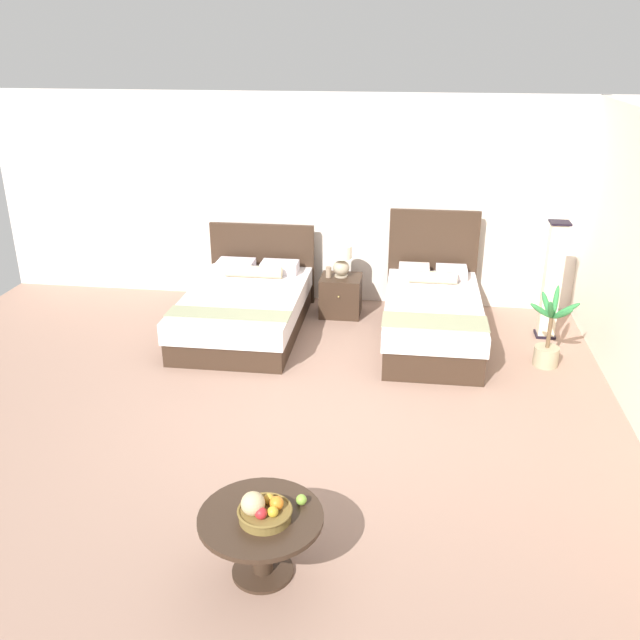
# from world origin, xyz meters

# --- Properties ---
(ground_plane) EXTENTS (9.63, 10.11, 0.02)m
(ground_plane) POSITION_xyz_m (0.00, 0.00, -0.01)
(ground_plane) COLOR #9E7A68
(wall_back) EXTENTS (9.63, 0.12, 2.72)m
(wall_back) POSITION_xyz_m (0.00, 3.25, 1.36)
(wall_back) COLOR white
(wall_back) RESTS_ON ground
(bed_near_window) EXTENTS (1.40, 2.23, 1.07)m
(bed_near_window) POSITION_xyz_m (-1.13, 1.99, 0.29)
(bed_near_window) COLOR #38271B
(bed_near_window) RESTS_ON ground
(bed_near_corner) EXTENTS (1.14, 2.21, 1.33)m
(bed_near_corner) POSITION_xyz_m (1.13, 2.00, 0.31)
(bed_near_corner) COLOR #38271B
(bed_near_corner) RESTS_ON ground
(nightstand) EXTENTS (0.52, 0.50, 0.51)m
(nightstand) POSITION_xyz_m (-0.03, 2.65, 0.26)
(nightstand) COLOR #38271B
(nightstand) RESTS_ON ground
(table_lamp) EXTENTS (0.27, 0.27, 0.41)m
(table_lamp) POSITION_xyz_m (-0.03, 2.67, 0.74)
(table_lamp) COLOR tan
(table_lamp) RESTS_ON nightstand
(vase) EXTENTS (0.07, 0.07, 0.14)m
(vase) POSITION_xyz_m (-0.19, 2.61, 0.58)
(vase) COLOR gray
(vase) RESTS_ON nightstand
(coffee_table) EXTENTS (0.82, 0.82, 0.47)m
(coffee_table) POSITION_xyz_m (-0.04, -2.03, 0.35)
(coffee_table) COLOR #38271B
(coffee_table) RESTS_ON ground
(fruit_bowl) EXTENTS (0.36, 0.36, 0.21)m
(fruit_bowl) POSITION_xyz_m (-0.01, -2.07, 0.55)
(fruit_bowl) COLOR brown
(fruit_bowl) RESTS_ON coffee_table
(loose_apple) EXTENTS (0.07, 0.07, 0.07)m
(loose_apple) POSITION_xyz_m (0.21, -1.88, 0.51)
(loose_apple) COLOR #85B53E
(loose_apple) RESTS_ON coffee_table
(floor_lamp_corner) EXTENTS (0.23, 0.23, 1.41)m
(floor_lamp_corner) POSITION_xyz_m (2.50, 2.30, 0.71)
(floor_lamp_corner) COLOR black
(floor_lamp_corner) RESTS_ON ground
(potted_palm) EXTENTS (0.55, 0.55, 0.86)m
(potted_palm) POSITION_xyz_m (2.37, 1.48, 0.29)
(potted_palm) COLOR tan
(potted_palm) RESTS_ON ground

